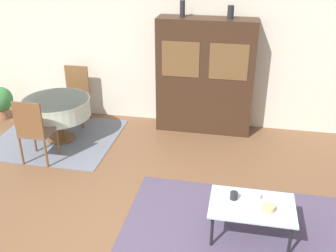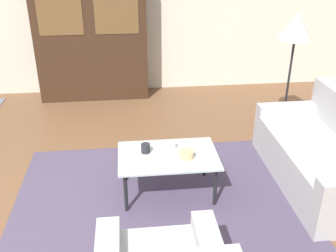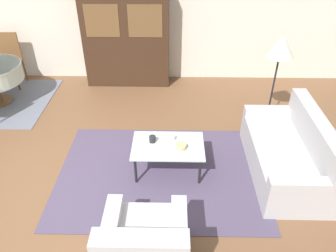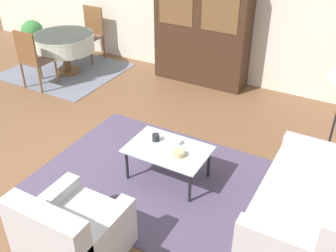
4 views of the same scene
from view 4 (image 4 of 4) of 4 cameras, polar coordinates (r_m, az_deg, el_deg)
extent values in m
plane|color=brown|center=(5.18, -16.45, -6.42)|extent=(14.00, 14.00, 0.00)
cube|color=#4C425B|center=(4.87, -1.51, -7.57)|extent=(2.81, 2.07, 0.01)
cube|color=slate|center=(7.91, -14.61, 7.79)|extent=(2.03, 1.83, 0.01)
cube|color=#B2B2B7|center=(4.39, 18.81, -11.22)|extent=(0.87, 1.73, 0.44)
cube|color=#B2B2B7|center=(3.63, 16.73, -15.62)|extent=(0.87, 0.16, 0.12)
cube|color=#B2B2B7|center=(4.85, 21.44, -3.00)|extent=(0.87, 0.16, 0.12)
cube|color=#B2B2B7|center=(4.00, -13.15, -15.39)|extent=(0.84, 0.84, 0.43)
cube|color=#B2B2B7|center=(3.56, -17.39, -13.94)|extent=(0.84, 0.20, 0.39)
cube|color=#B2B2B7|center=(3.99, -17.37, -10.65)|extent=(0.16, 0.84, 0.12)
cube|color=#B2B2B7|center=(3.63, -9.51, -14.56)|extent=(0.16, 0.84, 0.12)
cylinder|color=black|center=(4.76, -5.98, -5.61)|extent=(0.04, 0.04, 0.41)
cylinder|color=black|center=(4.42, 3.18, -8.88)|extent=(0.04, 0.04, 0.41)
cylinder|color=black|center=(5.11, -2.72, -2.56)|extent=(0.04, 0.04, 0.41)
cylinder|color=black|center=(4.79, 5.94, -5.33)|extent=(0.04, 0.04, 0.41)
cube|color=silver|center=(4.63, 0.00, -3.40)|extent=(0.96, 0.64, 0.02)
cube|color=#382316|center=(6.94, 4.99, 14.08)|extent=(1.65, 0.45, 1.98)
cube|color=brown|center=(6.81, 1.12, 16.88)|extent=(0.63, 0.01, 0.59)
cube|color=brown|center=(6.49, 7.53, 15.87)|extent=(0.63, 0.01, 0.59)
cylinder|color=brown|center=(7.84, -14.29, 7.77)|extent=(0.48, 0.48, 0.03)
cylinder|color=brown|center=(7.76, -14.49, 9.12)|extent=(0.14, 0.14, 0.43)
cylinder|color=beige|center=(7.63, -14.86, 11.65)|extent=(1.10, 1.10, 0.30)
cylinder|color=beige|center=(7.59, -15.00, 12.60)|extent=(1.11, 1.11, 0.03)
cylinder|color=brown|center=(7.58, -18.09, 8.09)|extent=(0.04, 0.04, 0.45)
cylinder|color=brown|center=(7.31, -15.85, 7.57)|extent=(0.04, 0.04, 0.45)
cylinder|color=brown|center=(7.34, -20.30, 6.89)|extent=(0.04, 0.04, 0.45)
cylinder|color=brown|center=(7.06, -18.07, 6.32)|extent=(0.04, 0.04, 0.45)
cube|color=brown|center=(7.23, -18.40, 9.01)|extent=(0.44, 0.44, 0.04)
cube|color=brown|center=(7.00, -19.97, 10.58)|extent=(0.44, 0.04, 0.54)
cylinder|color=brown|center=(7.96, -11.05, 10.22)|extent=(0.04, 0.04, 0.45)
cylinder|color=brown|center=(8.22, -13.28, 10.64)|extent=(0.04, 0.04, 0.45)
cylinder|color=brown|center=(8.25, -9.28, 11.17)|extent=(0.04, 0.04, 0.45)
cylinder|color=brown|center=(8.50, -11.49, 11.56)|extent=(0.04, 0.04, 0.45)
cube|color=brown|center=(8.15, -11.46, 12.53)|extent=(0.44, 0.44, 0.04)
cube|color=brown|center=(8.21, -10.78, 14.88)|extent=(0.44, 0.04, 0.54)
cylinder|color=black|center=(5.41, 21.53, -5.50)|extent=(0.28, 0.28, 0.02)
cylinder|color=black|center=(5.08, 22.91, 0.19)|extent=(0.03, 0.03, 1.24)
cylinder|color=#232328|center=(4.74, -1.79, -1.67)|extent=(0.09, 0.09, 0.09)
cylinder|color=tan|center=(4.49, 1.54, -3.97)|extent=(0.14, 0.14, 0.07)
cylinder|color=white|center=(4.69, 1.35, -2.33)|extent=(0.10, 0.10, 0.05)
cylinder|color=#93664C|center=(9.20, -18.77, 11.14)|extent=(0.27, 0.27, 0.19)
sphere|color=#387A3D|center=(9.11, -19.09, 12.86)|extent=(0.47, 0.47, 0.47)
camera|label=1|loc=(2.13, -75.80, 11.23)|focal=42.00mm
camera|label=2|loc=(2.32, -55.21, -0.73)|focal=42.00mm
camera|label=3|loc=(1.78, -69.75, 12.95)|focal=35.00mm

